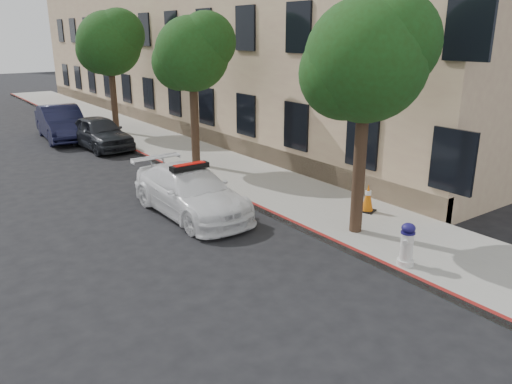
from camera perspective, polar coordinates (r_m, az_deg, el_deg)
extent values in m
plane|color=black|center=(12.45, -4.88, -5.19)|extent=(120.00, 120.00, 0.00)
cube|color=gray|center=(22.51, -10.29, 5.24)|extent=(3.20, 50.00, 0.15)
cube|color=maroon|center=(21.91, -13.92, 4.66)|extent=(0.12, 50.00, 0.15)
cube|color=tan|center=(29.07, -4.98, 17.99)|extent=(8.00, 36.00, 10.00)
cylinder|color=black|center=(12.15, 11.73, 2.89)|extent=(0.30, 0.30, 3.30)
sphere|color=#1B3912|center=(11.78, 12.49, 14.48)|extent=(2.80, 2.80, 2.80)
sphere|color=#1B3912|center=(11.88, 15.08, 16.26)|extent=(2.24, 2.24, 2.24)
sphere|color=#1B3912|center=(11.75, 10.10, 13.15)|extent=(2.10, 2.10, 2.10)
cylinder|color=black|center=(18.38, -7.02, 7.92)|extent=(0.30, 0.30, 3.19)
sphere|color=#1B3912|center=(18.14, -7.31, 15.40)|extent=(2.60, 2.60, 2.60)
sphere|color=#1B3912|center=(18.06, -5.72, 16.71)|extent=(2.08, 2.08, 2.08)
sphere|color=#1B3912|center=(18.25, -8.74, 14.41)|extent=(1.95, 1.95, 1.95)
cylinder|color=black|center=(25.60, -15.95, 10.38)|extent=(0.30, 0.30, 3.41)
sphere|color=#1B3912|center=(25.43, -16.44, 15.97)|extent=(3.00, 3.00, 3.00)
sphere|color=#1B3912|center=(25.29, -15.39, 16.96)|extent=(2.40, 2.40, 2.40)
sphere|color=#1B3912|center=(25.60, -17.38, 15.22)|extent=(2.25, 2.25, 2.25)
imported|color=white|center=(13.90, -7.49, 0.05)|extent=(1.87, 4.51, 1.30)
cube|color=black|center=(13.70, -7.61, 2.88)|extent=(1.10, 0.29, 0.14)
cube|color=#A50A07|center=(13.68, -7.62, 3.13)|extent=(0.90, 0.23, 0.06)
imported|color=black|center=(22.84, -17.45, 6.49)|extent=(1.98, 4.24, 1.41)
imported|color=black|center=(25.42, -21.33, 7.37)|extent=(2.07, 4.93, 1.58)
cylinder|color=silver|center=(11.12, 16.67, -7.66)|extent=(0.36, 0.36, 0.11)
cylinder|color=silver|center=(10.98, 16.84, -5.94)|extent=(0.27, 0.27, 0.62)
ellipsoid|color=#191458|center=(10.82, 17.03, -3.95)|extent=(0.29, 0.29, 0.20)
cylinder|color=silver|center=(10.92, 16.91, -5.27)|extent=(0.39, 0.26, 0.11)
cylinder|color=silver|center=(10.92, 16.91, -5.27)|extent=(0.19, 0.23, 0.11)
cube|color=black|center=(14.07, 12.56, -2.08)|extent=(0.52, 0.52, 0.03)
cone|color=#D6650B|center=(13.95, 12.66, -0.58)|extent=(0.32, 0.32, 0.75)
cylinder|color=white|center=(13.91, 12.70, -0.09)|extent=(0.17, 0.17, 0.11)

